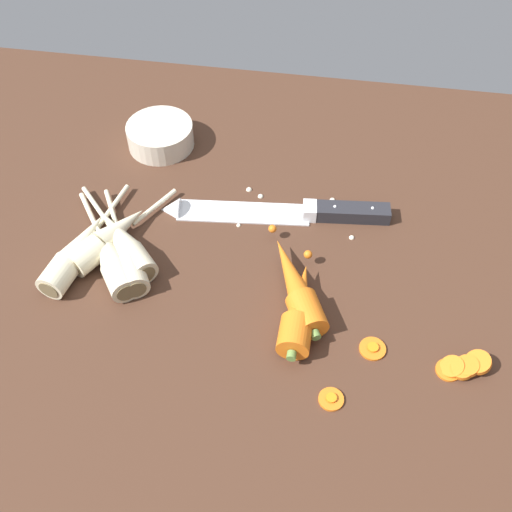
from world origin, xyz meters
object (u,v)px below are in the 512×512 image
at_px(parsnip_mid_left, 109,239).
at_px(parsnip_mid_right, 76,251).
at_px(parsnip_outer, 110,256).
at_px(parsnip_front, 123,243).
at_px(carrot_slice_stack, 462,367).
at_px(parsnip_back, 125,253).
at_px(prep_bowl, 160,135).
at_px(carrot_slice_stray_near, 331,398).
at_px(whole_carrot, 296,287).
at_px(chefs_knife, 271,211).
at_px(carrot_slice_stray_mid, 373,348).
at_px(whole_carrot_second, 299,310).

bearing_deg(parsnip_mid_left, parsnip_mid_right, -140.93).
relative_size(parsnip_mid_left, parsnip_outer, 0.99).
height_order(parsnip_front, carrot_slice_stack, parsnip_front).
bearing_deg(parsnip_back, prep_bowl, 93.78).
distance_m(parsnip_front, prep_bowl, 0.24).
height_order(carrot_slice_stray_near, prep_bowl, prep_bowl).
bearing_deg(parsnip_mid_left, parsnip_front, -11.13).
bearing_deg(whole_carrot, chefs_knife, 110.31).
xyz_separation_m(parsnip_mid_right, carrot_slice_stack, (0.53, -0.09, -0.01)).
xyz_separation_m(chefs_knife, carrot_slice_stray_mid, (0.16, -0.22, -0.00)).
distance_m(whole_carrot, carrot_slice_stack, 0.23).
distance_m(parsnip_back, carrot_slice_stack, 0.47).
bearing_deg(chefs_knife, whole_carrot, -69.69).
relative_size(parsnip_mid_left, carrot_slice_stray_mid, 5.52).
height_order(whole_carrot_second, parsnip_mid_right, whole_carrot_second).
xyz_separation_m(parsnip_mid_right, prep_bowl, (0.05, 0.26, 0.00)).
bearing_deg(carrot_slice_stray_near, chefs_knife, 111.36).
xyz_separation_m(parsnip_outer, carrot_slice_stray_near, (0.32, -0.16, -0.02)).
distance_m(parsnip_mid_left, parsnip_mid_right, 0.05).
distance_m(chefs_knife, parsnip_mid_left, 0.24).
bearing_deg(parsnip_mid_right, parsnip_back, 6.28).
relative_size(carrot_slice_stray_mid, prep_bowl, 0.31).
xyz_separation_m(whole_carrot_second, prep_bowl, (-0.27, 0.32, 0.00)).
relative_size(parsnip_mid_left, carrot_slice_stray_near, 6.09).
bearing_deg(parsnip_mid_left, carrot_slice_stray_mid, -16.43).
relative_size(parsnip_mid_right, carrot_slice_stray_near, 7.22).
relative_size(parsnip_mid_left, parsnip_mid_right, 0.84).
height_order(whole_carrot_second, prep_bowl, whole_carrot_second).
height_order(parsnip_outer, carrot_slice_stray_near, parsnip_outer).
relative_size(chefs_knife, prep_bowl, 3.17).
bearing_deg(parsnip_outer, whole_carrot_second, -10.37).
xyz_separation_m(parsnip_mid_left, carrot_slice_stray_mid, (0.38, -0.11, -0.02)).
bearing_deg(parsnip_outer, parsnip_front, 67.98).
bearing_deg(whole_carrot, parsnip_front, 170.95).
bearing_deg(carrot_slice_stack, carrot_slice_stray_near, -157.01).
distance_m(whole_carrot, whole_carrot_second, 0.04).
relative_size(parsnip_front, carrot_slice_stray_near, 5.62).
xyz_separation_m(parsnip_back, prep_bowl, (-0.02, 0.26, 0.00)).
bearing_deg(parsnip_mid_right, parsnip_mid_left, 39.07).
height_order(parsnip_mid_left, parsnip_outer, same).
xyz_separation_m(whole_carrot, whole_carrot_second, (0.01, -0.04, 0.00)).
xyz_separation_m(parsnip_outer, carrot_slice_stray_mid, (0.37, -0.08, -0.02)).
bearing_deg(carrot_slice_stray_near, carrot_slice_stack, 22.99).
xyz_separation_m(chefs_knife, parsnip_front, (-0.20, -0.11, 0.01)).
height_order(chefs_knife, parsnip_front, parsnip_front).
distance_m(carrot_slice_stack, carrot_slice_stray_mid, 0.11).
distance_m(whole_carrot, parsnip_mid_right, 0.31).
distance_m(chefs_knife, parsnip_front, 0.22).
relative_size(chefs_knife, whole_carrot, 1.90).
relative_size(chefs_knife, carrot_slice_stray_near, 11.31).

